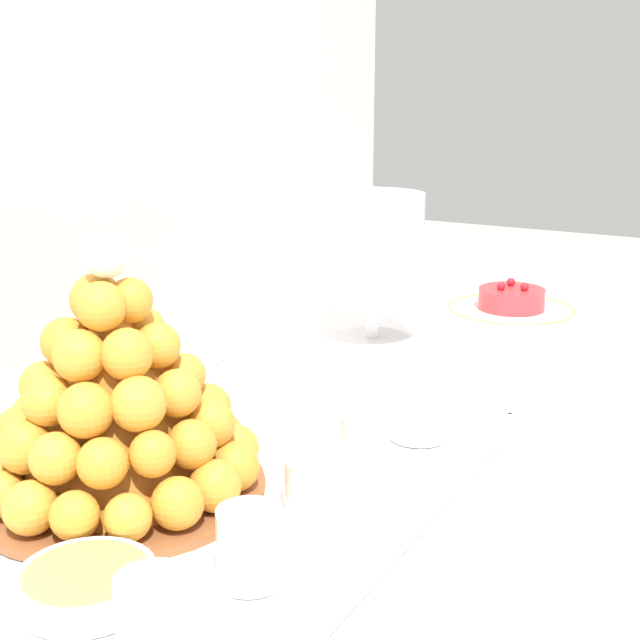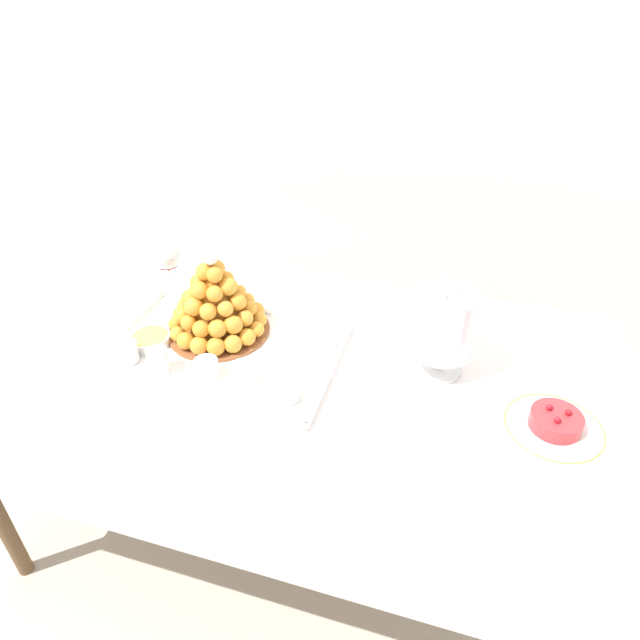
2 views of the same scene
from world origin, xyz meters
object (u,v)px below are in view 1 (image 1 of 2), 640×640
(dessert_cup_left, at_px, (154,613))
(dessert_cup_centre, at_px, (317,488))
(croquembouche, at_px, (116,401))
(serving_tray, at_px, (217,492))
(fruit_tart_plate, at_px, (511,304))
(creme_brulee_ramekin, at_px, (87,583))
(dessert_cup_right, at_px, (419,418))
(dessert_cup_mid_left, at_px, (250,549))
(macaron_goblet, at_px, (374,251))
(dessert_cup_mid_right, at_px, (363,446))

(dessert_cup_left, bearing_deg, dessert_cup_centre, -1.21)
(croquembouche, relative_size, dessert_cup_left, 4.98)
(dessert_cup_left, relative_size, dessert_cup_centre, 0.93)
(serving_tray, distance_m, fruit_tart_plate, 0.78)
(serving_tray, bearing_deg, creme_brulee_ramekin, -173.59)
(dessert_cup_right, height_order, fruit_tart_plate, same)
(croquembouche, relative_size, dessert_cup_mid_left, 4.51)
(dessert_cup_left, xyz_separation_m, creme_brulee_ramekin, (0.02, 0.08, -0.01))
(creme_brulee_ramekin, bearing_deg, croquembouche, 33.36)
(dessert_cup_left, xyz_separation_m, dessert_cup_centre, (0.21, -0.00, 0.00))
(croquembouche, distance_m, creme_brulee_ramekin, 0.19)
(dessert_cup_mid_left, relative_size, dessert_cup_centre, 1.03)
(croquembouche, bearing_deg, macaron_goblet, 2.14)
(dessert_cup_mid_left, distance_m, creme_brulee_ramekin, 0.12)
(creme_brulee_ramekin, bearing_deg, dessert_cup_mid_left, -49.34)
(dessert_cup_left, distance_m, dessert_cup_mid_right, 0.30)
(dessert_cup_mid_left, bearing_deg, dessert_cup_centre, 4.55)
(croquembouche, relative_size, dessert_cup_centre, 4.65)
(croquembouche, xyz_separation_m, creme_brulee_ramekin, (-0.14, -0.09, -0.08))
(serving_tray, relative_size, dessert_cup_mid_left, 9.69)
(croquembouche, relative_size, dessert_cup_right, 4.22)
(serving_tray, height_order, creme_brulee_ramekin, creme_brulee_ramekin)
(dessert_cup_centre, distance_m, macaron_goblet, 0.56)
(dessert_cup_right, xyz_separation_m, fruit_tart_plate, (0.57, 0.08, -0.02))
(dessert_cup_left, height_order, creme_brulee_ramekin, dessert_cup_left)
(dessert_cup_centre, bearing_deg, dessert_cup_left, 178.79)
(dessert_cup_right, xyz_separation_m, macaron_goblet, (0.31, 0.21, 0.11))
(dessert_cup_mid_left, height_order, dessert_cup_centre, dessert_cup_mid_left)
(dessert_cup_centre, relative_size, dessert_cup_right, 0.91)
(serving_tray, xyz_separation_m, dessert_cup_centre, (0.01, -0.10, 0.03))
(macaron_goblet, bearing_deg, creme_brulee_ramekin, -170.74)
(dessert_cup_centre, relative_size, dessert_cup_mid_right, 0.96)
(dessert_cup_left, distance_m, fruit_tart_plate, 0.98)
(dessert_cup_right, bearing_deg, fruit_tart_plate, 7.90)
(serving_tray, xyz_separation_m, macaron_goblet, (0.52, 0.09, 0.13))
(serving_tray, distance_m, dessert_cup_centre, 0.11)
(creme_brulee_ramekin, bearing_deg, macaron_goblet, 9.26)
(dessert_cup_mid_right, xyz_separation_m, fruit_tart_plate, (0.68, 0.07, -0.02))
(serving_tray, distance_m, creme_brulee_ramekin, 0.19)
(fruit_tart_plate, bearing_deg, croquembouche, 172.66)
(dessert_cup_left, relative_size, dessert_cup_right, 0.85)
(serving_tray, xyz_separation_m, fruit_tart_plate, (0.78, -0.03, 0.01))
(serving_tray, height_order, dessert_cup_mid_right, dessert_cup_mid_right)
(dessert_cup_left, distance_m, dessert_cup_centre, 0.21)
(creme_brulee_ramekin, height_order, macaron_goblet, macaron_goblet)
(dessert_cup_mid_left, distance_m, macaron_goblet, 0.67)
(dessert_cup_mid_right, bearing_deg, dessert_cup_right, -6.60)
(croquembouche, distance_m, dessert_cup_right, 0.32)
(serving_tray, relative_size, croquembouche, 2.15)
(dessert_cup_right, height_order, macaron_goblet, macaron_goblet)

